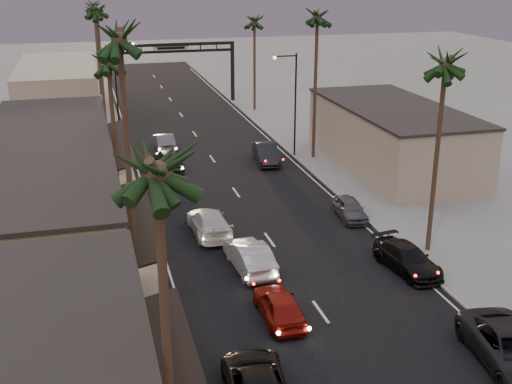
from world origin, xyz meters
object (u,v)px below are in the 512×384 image
oncoming_red (279,305)px  oncoming_silver (250,256)px  palm_la (156,157)px  oncoming_pickup (257,383)px  palm_lb (119,31)px  curbside_black (407,259)px  streetlight_left (119,79)px  palm_rb (318,12)px  arch (172,58)px  streetlight_right (292,97)px  palm_lc (108,56)px  palm_ra (447,56)px  palm_far (93,3)px  palm_ld (96,7)px  palm_rc (254,17)px  curbside_near (512,349)px

oncoming_red → oncoming_silver: size_ratio=0.88×
palm_la → oncoming_pickup: size_ratio=2.55×
palm_lb → curbside_black: palm_lb is taller
streetlight_left → palm_rb: palm_rb is taller
arch → streetlight_right: streetlight_right is taller
arch → curbside_black: bearing=-82.6°
palm_la → oncoming_pickup: (3.84, 4.40, -10.73)m
palm_lc → palm_ra: palm_ra is taller
palm_ra → palm_far: 56.58m
arch → palm_ld: palm_ld is taller
palm_lb → palm_ld: (0.00, 33.00, -0.97)m
palm_rb → curbside_black: 25.00m
arch → palm_far: bearing=136.0°
oncoming_pickup → oncoming_silver: size_ratio=1.05×
streetlight_right → palm_rc: 19.75m
palm_lc → oncoming_red: 20.70m
arch → oncoming_red: arch is taller
palm_ld → oncoming_pickup: 43.38m
streetlight_right → palm_ra: (1.68, -21.00, 6.11)m
palm_ra → oncoming_silver: 15.16m
streetlight_right → oncoming_pickup: (-11.68, -31.60, -4.61)m
palm_ld → palm_far: bearing=89.3°
palm_la → palm_ld: bearing=90.0°
streetlight_left → oncoming_pickup: streetlight_left is taller
streetlight_right → palm_rc: (1.68, 19.00, 5.14)m
palm_la → oncoming_silver: palm_la is taller
oncoming_pickup → palm_la: bearing=53.8°
oncoming_silver → palm_ra: bearing=174.0°
curbside_black → palm_lc: bearing=129.2°
streetlight_left → curbside_near: (13.12, -45.28, -4.50)m
palm_lb → palm_far: (0.30, 56.00, -1.94)m
arch → oncoming_silver: (-2.20, -45.59, -4.72)m
palm_ld → palm_rc: (17.20, 9.00, -1.95)m
palm_ra → palm_rc: (0.00, 40.00, -0.97)m
palm_lb → palm_far: palm_lb is taller
palm_ra → oncoming_red: (-10.75, -5.10, -10.70)m
palm_far → palm_rb: bearing=-63.6°
arch → palm_far: 12.96m
oncoming_pickup → palm_rb: bearing=-108.7°
palm_lc → palm_far: bearing=89.6°
oncoming_pickup → curbside_black: (10.96, 8.63, -0.00)m
palm_lc → oncoming_pickup: 24.91m
palm_lb → curbside_black: size_ratio=3.07×
palm_lc → streetlight_right: bearing=30.1°
oncoming_red → palm_far: bearing=-83.7°
palm_rb → streetlight_right: bearing=149.2°
streetlight_left → curbside_near: streetlight_left is taller
streetlight_right → curbside_near: bearing=-91.3°
streetlight_left → oncoming_red: size_ratio=2.06×
oncoming_red → oncoming_silver: oncoming_silver is taller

